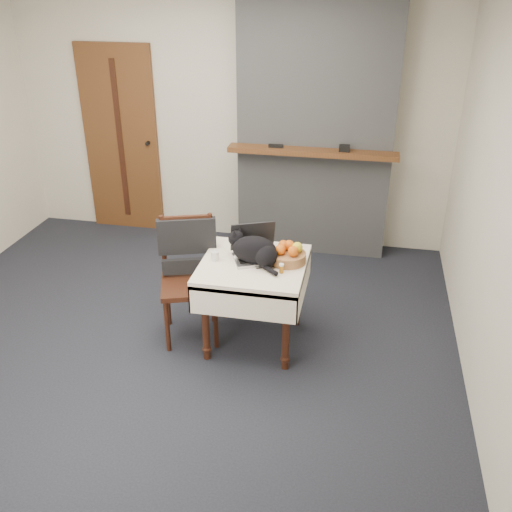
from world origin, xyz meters
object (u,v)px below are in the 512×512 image
(side_table, at_px, (253,276))
(laptop, at_px, (255,249))
(cream_jar, at_px, (215,256))
(door, at_px, (121,140))
(chair, at_px, (188,261))
(cat, at_px, (255,250))
(pill_bottle, at_px, (281,268))
(fruit_basket, at_px, (288,254))

(side_table, bearing_deg, laptop, 94.17)
(cream_jar, bearing_deg, door, 128.61)
(cream_jar, height_order, chair, chair)
(door, bearing_deg, side_table, -46.28)
(cat, bearing_deg, side_table, -165.35)
(door, distance_m, cream_jar, 2.52)
(door, xyz_separation_m, side_table, (1.86, -1.94, -0.41))
(door, height_order, pill_bottle, door)
(cream_jar, bearing_deg, laptop, 22.04)
(pill_bottle, bearing_deg, cat, 151.74)
(laptop, height_order, chair, chair)
(laptop, bearing_deg, cat, -100.97)
(laptop, xyz_separation_m, chair, (-0.53, -0.03, -0.14))
(cat, bearing_deg, chair, -164.80)
(side_table, height_order, laptop, laptop)
(side_table, height_order, chair, chair)
(fruit_basket, bearing_deg, door, 138.29)
(pill_bottle, bearing_deg, side_table, 152.96)
(side_table, relative_size, cat, 1.77)
(cat, relative_size, cream_jar, 6.29)
(door, height_order, side_table, door)
(side_table, relative_size, chair, 0.80)
(cat, height_order, pill_bottle, cat)
(cream_jar, bearing_deg, chair, 160.71)
(side_table, relative_size, fruit_basket, 2.92)
(laptop, distance_m, pill_bottle, 0.32)
(laptop, distance_m, cream_jar, 0.31)
(laptop, relative_size, cream_jar, 6.10)
(door, bearing_deg, chair, -54.78)
(laptop, relative_size, fruit_basket, 1.60)
(cream_jar, relative_size, pill_bottle, 0.98)
(door, xyz_separation_m, laptop, (1.85, -1.84, -0.24))
(laptop, relative_size, chair, 0.44)
(fruit_basket, height_order, chair, chair)
(cream_jar, distance_m, chair, 0.28)
(laptop, relative_size, pill_bottle, 6.00)
(door, relative_size, cream_jar, 28.47)
(laptop, height_order, cat, laptop)
(fruit_basket, bearing_deg, cat, -164.61)
(side_table, height_order, fruit_basket, fruit_basket)
(side_table, bearing_deg, fruit_basket, 14.04)
(door, xyz_separation_m, pill_bottle, (2.09, -2.06, -0.26))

